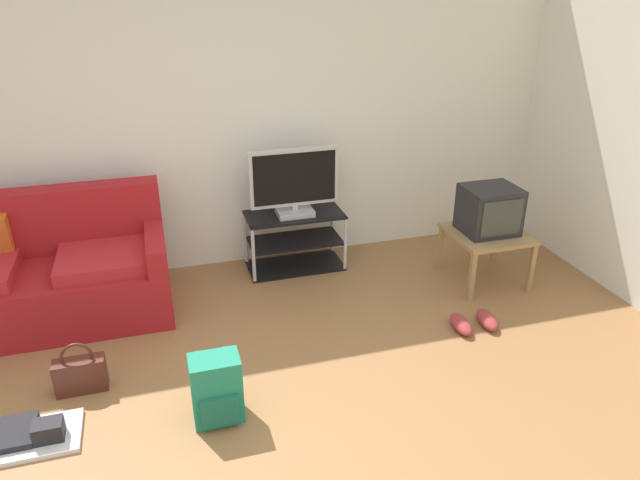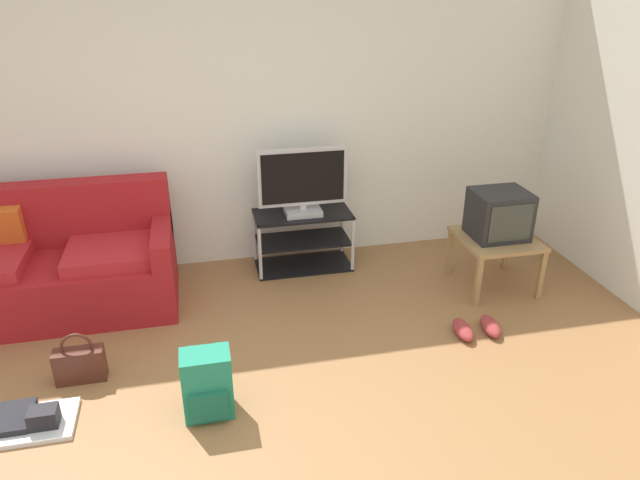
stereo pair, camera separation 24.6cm
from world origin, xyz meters
name	(u,v)px [view 1 (the left image)]	position (x,y,z in m)	size (l,w,h in m)	color
ground_plane	(281,456)	(0.00, 0.00, -0.01)	(9.00, 9.80, 0.02)	olive
wall_back	(209,112)	(0.00, 2.45, 1.35)	(9.00, 0.10, 2.70)	silver
couch	(41,276)	(-1.38, 1.87, 0.35)	(1.81, 0.82, 0.93)	maroon
tv_stand	(295,241)	(0.62, 2.13, 0.25)	(0.83, 0.41, 0.51)	black
flat_tv	(294,183)	(0.62, 2.11, 0.79)	(0.75, 0.22, 0.58)	#B2B2B7
side_table	(487,238)	(2.09, 1.45, 0.38)	(0.60, 0.60, 0.44)	#9E7A4C
crt_tv	(489,210)	(2.09, 1.47, 0.63)	(0.43, 0.38, 0.38)	#232326
backpack	(217,389)	(-0.29, 0.39, 0.21)	(0.29, 0.27, 0.42)	#238466
handbag	(80,374)	(-1.07, 0.88, 0.13)	(0.31, 0.12, 0.35)	#4C2319
sneakers_pair	(474,322)	(1.65, 0.82, 0.04)	(0.37, 0.29, 0.09)	#993333
floor_tray	(32,435)	(-1.31, 0.49, 0.04)	(0.50, 0.35, 0.14)	silver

